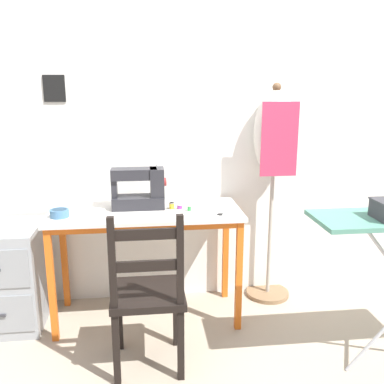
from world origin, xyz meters
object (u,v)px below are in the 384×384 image
thread_spool_mid_table (180,207)px  filing_cabinet (7,276)px  wooden_chair (147,295)px  dress_form (274,147)px  thread_spool_far_edge (189,208)px  scissors (222,214)px  sewing_machine (141,189)px  thread_spool_near_machine (172,206)px  fabric_bowl (59,213)px

thread_spool_mid_table → filing_cabinet: size_ratio=0.06×
thread_spool_mid_table → wooden_chair: (-0.23, -0.55, -0.34)m
wooden_chair → dress_form: dress_form is taller
thread_spool_mid_table → thread_spool_far_edge: size_ratio=1.18×
scissors → filing_cabinet: 1.47m
sewing_machine → scissors: 0.56m
scissors → filing_cabinet: size_ratio=0.16×
thread_spool_far_edge → thread_spool_near_machine: bearing=151.6°
filing_cabinet → dress_form: bearing=5.7°
fabric_bowl → thread_spool_mid_table: 0.76m
sewing_machine → thread_spool_near_machine: bearing=-14.4°
scissors → thread_spool_mid_table: 0.30m
thread_spool_mid_table → dress_form: size_ratio=0.03×
wooden_chair → filing_cabinet: size_ratio=1.38×
thread_spool_far_edge → dress_form: bearing=21.9°
thread_spool_mid_table → sewing_machine: bearing=166.9°
fabric_bowl → thread_spool_mid_table: (0.75, 0.09, -0.01)m
sewing_machine → scissors: size_ratio=3.22×
fabric_bowl → dress_form: 1.50m
scissors → thread_spool_mid_table: bearing=150.9°
thread_spool_mid_table → dress_form: bearing=16.4°
wooden_chair → filing_cabinet: (-0.91, 0.57, -0.10)m
fabric_bowl → scissors: bearing=-3.0°
thread_spool_near_machine → thread_spool_far_edge: bearing=-28.4°
scissors → dress_form: (0.43, 0.34, 0.37)m
wooden_chair → fabric_bowl: bearing=138.8°
fabric_bowl → scissors: 1.01m
sewing_machine → filing_cabinet: bearing=-177.5°
thread_spool_near_machine → thread_spool_mid_table: 0.05m
fabric_bowl → thread_spool_near_machine: bearing=8.0°
sewing_machine → thread_spool_near_machine: 0.23m
wooden_chair → thread_spool_near_machine: bearing=72.4°
thread_spool_mid_table → wooden_chair: bearing=-112.5°
sewing_machine → thread_spool_mid_table: 0.28m
thread_spool_near_machine → wooden_chair: 0.68m
scissors → dress_form: size_ratio=0.07×
thread_spool_far_edge → filing_cabinet: thread_spool_far_edge is taller
scissors → dress_form: bearing=39.0°
sewing_machine → filing_cabinet: (-0.89, -0.04, -0.55)m
sewing_machine → dress_form: dress_form is taller
thread_spool_far_edge → filing_cabinet: size_ratio=0.05×
thread_spool_mid_table → filing_cabinet: thread_spool_mid_table is taller
thread_spool_mid_table → wooden_chair: size_ratio=0.05×
scissors → dress_form: 0.66m
scissors → thread_spool_near_machine: (-0.31, 0.15, 0.02)m
filing_cabinet → wooden_chair: bearing=-32.0°
scissors → thread_spool_near_machine: 0.34m
fabric_bowl → thread_spool_far_edge: 0.81m
scissors → wooden_chair: wooden_chair is taller
sewing_machine → thread_spool_far_edge: 0.34m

